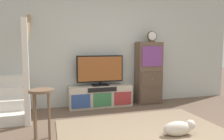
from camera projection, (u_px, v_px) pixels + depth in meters
back_wall at (110, 46)px, 4.98m from camera, size 6.40×0.12×2.70m
area_rug at (143, 131)px, 3.35m from camera, size 2.60×1.80×0.01m
media_console at (101, 96)px, 4.76m from camera, size 1.39×0.38×0.47m
television at (100, 70)px, 4.72m from camera, size 1.04×0.22×0.67m
side_cabinet at (149, 73)px, 5.05m from camera, size 0.58×0.38×1.44m
desk_clock at (152, 37)px, 4.96m from camera, size 0.23×0.08×0.26m
staircase at (5, 96)px, 4.20m from camera, size 1.00×1.36×2.20m
bar_stool_near at (42, 103)px, 2.96m from camera, size 0.34×0.34×0.74m
dog at (179, 128)px, 3.19m from camera, size 0.54×0.24×0.23m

